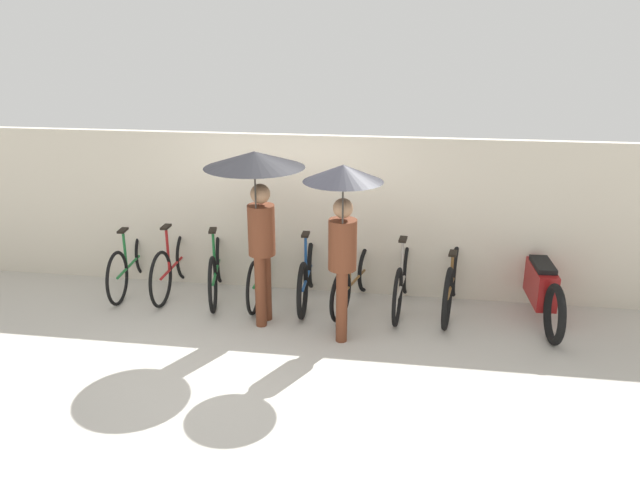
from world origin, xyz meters
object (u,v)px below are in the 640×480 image
parked_bicycle_5 (355,279)px  parked_bicycle_7 (452,282)px  parked_bicycle_4 (308,274)px  parked_bicycle_3 (263,271)px  pedestrian_leading (257,187)px  pedestrian_center (343,211)px  parked_bicycle_2 (216,268)px  parked_bicycle_0 (132,262)px  parked_bicycle_1 (174,264)px  motorcycle (540,286)px  parked_bicycle_6 (403,279)px

parked_bicycle_5 → parked_bicycle_7: size_ratio=0.92×
parked_bicycle_4 → parked_bicycle_3: bearing=82.5°
pedestrian_leading → pedestrian_center: bearing=175.5°
parked_bicycle_2 → parked_bicycle_0: bearing=74.1°
pedestrian_leading → parked_bicycle_2: bearing=-36.9°
parked_bicycle_7 → pedestrian_leading: (-2.29, -0.80, 1.34)m
parked_bicycle_5 → pedestrian_center: size_ratio=0.79×
parked_bicycle_1 → parked_bicycle_4: bearing=-93.3°
parked_bicycle_3 → motorcycle: bearing=-92.5°
parked_bicycle_0 → parked_bicycle_3: 1.85m
pedestrian_center → motorcycle: size_ratio=0.98×
parked_bicycle_4 → parked_bicycle_0: bearing=85.7°
parked_bicycle_0 → pedestrian_center: (3.04, -1.11, 1.18)m
parked_bicycle_0 → parked_bicycle_5: size_ratio=1.08×
parked_bicycle_2 → motorcycle: size_ratio=0.80×
parked_bicycle_1 → parked_bicycle_4: size_ratio=1.00×
parked_bicycle_3 → parked_bicycle_5: bearing=-95.1°
parked_bicycle_1 → parked_bicycle_5: size_ratio=1.04×
parked_bicycle_3 → pedestrian_center: pedestrian_center is taller
parked_bicycle_2 → pedestrian_leading: bearing=-147.6°
parked_bicycle_3 → parked_bicycle_7: bearing=-93.0°
parked_bicycle_5 → pedestrian_center: (-0.05, -1.01, 1.20)m
parked_bicycle_0 → parked_bicycle_1: parked_bicycle_1 is taller
parked_bicycle_4 → motorcycle: size_ratio=0.81×
pedestrian_center → motorcycle: 2.81m
parked_bicycle_5 → motorcycle: size_ratio=0.77×
parked_bicycle_0 → parked_bicycle_2: bearing=-98.8°
parked_bicycle_0 → parked_bicycle_7: parked_bicycle_0 is taller
parked_bicycle_2 → parked_bicycle_7: size_ratio=0.96×
parked_bicycle_0 → parked_bicycle_4: (2.47, -0.07, -0.00)m
parked_bicycle_4 → motorcycle: parked_bicycle_4 is taller
parked_bicycle_5 → pedestrian_leading: bearing=140.1°
pedestrian_leading → parked_bicycle_6: bearing=-146.2°
parked_bicycle_3 → parked_bicycle_1: bearing=88.5°
pedestrian_leading → motorcycle: 3.70m
parked_bicycle_1 → parked_bicycle_5: parked_bicycle_1 is taller
parked_bicycle_5 → parked_bicycle_0: bearing=101.7°
parked_bicycle_0 → parked_bicycle_6: parked_bicycle_6 is taller
parked_bicycle_3 → parked_bicycle_6: parked_bicycle_6 is taller
parked_bicycle_6 → pedestrian_center: size_ratio=0.84×
parked_bicycle_4 → motorcycle: (2.93, -0.01, 0.03)m
parked_bicycle_1 → pedestrian_leading: 2.13m
parked_bicycle_5 → parked_bicycle_7: (1.23, 0.01, 0.04)m
parked_bicycle_7 → pedestrian_center: bearing=137.1°
parked_bicycle_4 → pedestrian_leading: size_ratio=0.80×
parked_bicycle_6 → parked_bicycle_3: bearing=93.4°
parked_bicycle_3 → parked_bicycle_7: size_ratio=0.97×
parked_bicycle_4 → parked_bicycle_1: bearing=85.7°
parked_bicycle_2 → parked_bicycle_5: bearing=-103.3°
parked_bicycle_5 → pedestrian_center: bearing=-169.2°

